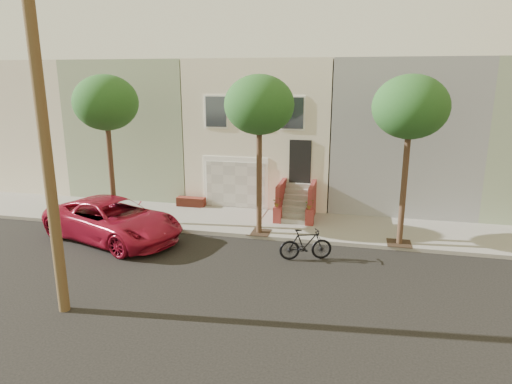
# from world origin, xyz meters

# --- Properties ---
(ground) EXTENTS (90.00, 90.00, 0.00)m
(ground) POSITION_xyz_m (0.00, 0.00, 0.00)
(ground) COLOR black
(ground) RESTS_ON ground
(sidewalk) EXTENTS (40.00, 3.70, 0.15)m
(sidewalk) POSITION_xyz_m (0.00, 5.35, 0.07)
(sidewalk) COLOR gray
(sidewalk) RESTS_ON ground
(house_row) EXTENTS (33.10, 11.70, 7.00)m
(house_row) POSITION_xyz_m (0.00, 11.19, 3.64)
(house_row) COLOR beige
(house_row) RESTS_ON sidewalk
(tree_left) EXTENTS (2.70, 2.57, 6.30)m
(tree_left) POSITION_xyz_m (-5.50, 3.90, 5.26)
(tree_left) COLOR #2D2116
(tree_left) RESTS_ON sidewalk
(tree_mid) EXTENTS (2.70, 2.57, 6.30)m
(tree_mid) POSITION_xyz_m (1.00, 3.90, 5.26)
(tree_mid) COLOR #2D2116
(tree_mid) RESTS_ON sidewalk
(tree_right) EXTENTS (2.70, 2.57, 6.30)m
(tree_right) POSITION_xyz_m (6.50, 3.90, 5.26)
(tree_right) COLOR #2D2116
(tree_right) RESTS_ON sidewalk
(pickup_truck) EXTENTS (6.50, 4.52, 1.65)m
(pickup_truck) POSITION_xyz_m (-4.56, 2.19, 0.82)
(pickup_truck) COLOR maroon
(pickup_truck) RESTS_ON ground
(motorcycle) EXTENTS (1.96, 1.11, 1.14)m
(motorcycle) POSITION_xyz_m (3.15, 1.90, 0.57)
(motorcycle) COLOR black
(motorcycle) RESTS_ON ground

